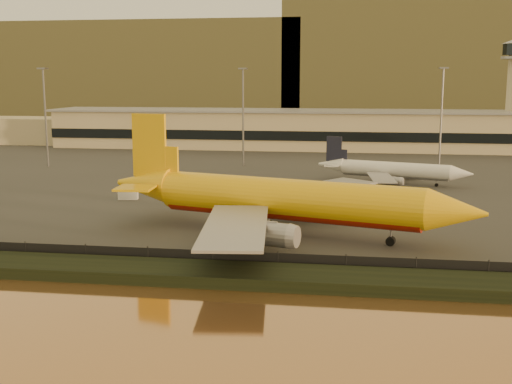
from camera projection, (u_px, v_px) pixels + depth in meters
The scene contains 11 objects.
ground at pixel (218, 242), 90.38m from camera, with size 900.00×900.00×0.00m, color black.
embankment at pixel (187, 273), 73.70m from camera, with size 320.00×7.00×1.40m, color black.
tarmac at pixel (287, 159), 182.88m from camera, with size 320.00×220.00×0.20m, color #2D2D2D.
perimeter_fence at pixel (196, 259), 77.49m from camera, with size 300.00×0.05×2.20m, color black.
terminal_building at pixel (253, 129), 213.69m from camera, with size 202.00×25.00×12.60m.
apron_light_masts at pixel (339, 108), 158.50m from camera, with size 152.20×12.20×25.40m.
distant_hills at pixel (294, 66), 419.09m from camera, with size 470.00×160.00×70.00m.
dhl_cargo_jet at pixel (281, 200), 93.48m from camera, with size 56.63×54.23×17.16m.
white_narrowbody_jet at pixel (392, 170), 139.79m from camera, with size 33.41×31.81×9.79m.
gse_vehicle_yellow at pixel (370, 208), 109.30m from camera, with size 3.64×1.64×1.64m, color #ECB10C.
gse_vehicle_white at pixel (128, 195), 121.67m from camera, with size 3.63×1.63×1.63m, color white.
Camera 1 is at (18.36, -86.00, 22.68)m, focal length 45.00 mm.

